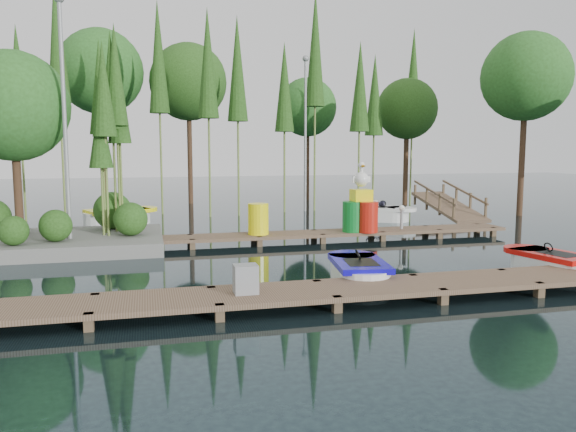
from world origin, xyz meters
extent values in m
plane|color=#1B2D33|center=(0.00, 0.00, 0.00)|extent=(90.00, 90.00, 0.00)
cube|color=brown|center=(0.00, -4.50, 0.25)|extent=(18.00, 1.50, 0.10)
cube|color=brown|center=(-4.30, -5.13, 0.05)|extent=(0.16, 0.16, 0.50)
cube|color=brown|center=(-4.30, -3.87, 0.05)|extent=(0.16, 0.16, 0.50)
cube|color=brown|center=(-2.15, -5.13, 0.05)|extent=(0.16, 0.16, 0.50)
cube|color=brown|center=(-2.15, -3.87, 0.05)|extent=(0.16, 0.16, 0.50)
cube|color=brown|center=(0.00, -5.13, 0.05)|extent=(0.16, 0.16, 0.50)
cube|color=brown|center=(0.00, -3.87, 0.05)|extent=(0.16, 0.16, 0.50)
cube|color=brown|center=(2.15, -5.13, 0.05)|extent=(0.16, 0.16, 0.50)
cube|color=brown|center=(2.15, -3.87, 0.05)|extent=(0.16, 0.16, 0.50)
cube|color=brown|center=(4.30, -5.13, 0.05)|extent=(0.16, 0.16, 0.50)
cube|color=brown|center=(4.30, -3.87, 0.05)|extent=(0.16, 0.16, 0.50)
cube|color=brown|center=(1.00, 2.50, 0.25)|extent=(15.00, 1.20, 0.10)
cube|color=brown|center=(-6.10, 2.02, 0.05)|extent=(0.16, 0.16, 0.50)
cube|color=brown|center=(-6.10, 2.98, 0.05)|extent=(0.16, 0.16, 0.50)
cube|color=brown|center=(-4.07, 2.02, 0.05)|extent=(0.16, 0.16, 0.50)
cube|color=brown|center=(-4.07, 2.98, 0.05)|extent=(0.16, 0.16, 0.50)
cube|color=brown|center=(-2.04, 2.02, 0.05)|extent=(0.16, 0.16, 0.50)
cube|color=brown|center=(-2.04, 2.98, 0.05)|extent=(0.16, 0.16, 0.50)
cube|color=brown|center=(-0.01, 2.02, 0.05)|extent=(0.16, 0.16, 0.50)
cube|color=brown|center=(-0.01, 2.98, 0.05)|extent=(0.16, 0.16, 0.50)
cube|color=brown|center=(2.01, 2.02, 0.05)|extent=(0.16, 0.16, 0.50)
cube|color=brown|center=(2.01, 2.98, 0.05)|extent=(0.16, 0.16, 0.50)
cube|color=brown|center=(4.04, 2.02, 0.05)|extent=(0.16, 0.16, 0.50)
cube|color=brown|center=(4.04, 2.98, 0.05)|extent=(0.16, 0.16, 0.50)
cube|color=brown|center=(6.07, 2.02, 0.05)|extent=(0.16, 0.16, 0.50)
cube|color=brown|center=(6.07, 2.98, 0.05)|extent=(0.16, 0.16, 0.50)
cube|color=brown|center=(8.10, 2.02, 0.05)|extent=(0.16, 0.16, 0.50)
cube|color=brown|center=(8.10, 2.98, 0.05)|extent=(0.16, 0.16, 0.50)
cube|color=slate|center=(-6.00, 3.00, 0.18)|extent=(6.20, 4.20, 0.42)
sphere|color=#29551B|center=(-5.80, 2.00, 0.84)|extent=(0.90, 0.90, 0.90)
sphere|color=#29551B|center=(-4.40, 4.20, 0.99)|extent=(1.20, 1.20, 1.20)
sphere|color=#29551B|center=(-6.80, 1.60, 0.79)|extent=(0.80, 0.80, 0.80)
sphere|color=#29551B|center=(-3.80, 2.60, 0.89)|extent=(1.00, 1.00, 1.00)
cylinder|color=#422B1C|center=(-7.00, 3.40, 2.00)|extent=(0.24, 0.24, 3.60)
sphere|color=#2D6925|center=(-7.00, 3.40, 4.20)|extent=(3.20, 3.20, 3.20)
cylinder|color=olive|center=(-4.25, 3.56, 2.97)|extent=(0.07, 0.07, 5.93)
cone|color=#29551B|center=(-4.25, 3.56, 5.04)|extent=(0.70, 0.70, 2.97)
cylinder|color=olive|center=(-4.57, 3.40, 2.83)|extent=(0.07, 0.07, 5.66)
cone|color=#29551B|center=(-4.57, 3.40, 4.81)|extent=(0.70, 0.70, 2.83)
cylinder|color=olive|center=(-4.07, 3.59, 2.61)|extent=(0.07, 0.07, 5.22)
cone|color=#29551B|center=(-4.07, 3.59, 4.44)|extent=(0.70, 0.70, 2.61)
cylinder|color=olive|center=(-4.44, 2.78, 2.76)|extent=(0.07, 0.07, 5.53)
cone|color=#29551B|center=(-4.44, 2.78, 4.70)|extent=(0.70, 0.70, 2.76)
cylinder|color=olive|center=(-4.59, 2.90, 2.01)|extent=(0.07, 0.07, 4.01)
cone|color=#29551B|center=(-4.59, 2.90, 3.41)|extent=(0.70, 0.70, 2.01)
cylinder|color=olive|center=(-4.13, 3.45, 3.05)|extent=(0.07, 0.07, 6.11)
cone|color=#29551B|center=(-4.13, 3.45, 5.19)|extent=(0.70, 0.70, 3.05)
cylinder|color=#422B1C|center=(12.74, 6.90, 3.03)|extent=(0.26, 0.26, 6.06)
sphere|color=#2D6925|center=(12.74, 6.90, 6.06)|extent=(3.81, 3.81, 3.81)
cylinder|color=#422B1C|center=(9.99, 12.65, 2.51)|extent=(0.26, 0.26, 5.02)
sphere|color=#29551B|center=(9.99, 12.65, 5.02)|extent=(3.16, 3.16, 3.16)
cylinder|color=#422B1C|center=(5.74, 16.70, 2.65)|extent=(0.26, 0.26, 5.31)
sphere|color=#2D6925|center=(5.74, 16.70, 5.31)|extent=(3.34, 3.34, 3.34)
cylinder|color=#422B1C|center=(-1.00, 16.03, 3.23)|extent=(0.26, 0.26, 6.46)
sphere|color=#29551B|center=(-1.00, 16.03, 6.46)|extent=(4.06, 4.06, 4.06)
cylinder|color=#422B1C|center=(-5.41, 16.00, 3.43)|extent=(0.26, 0.26, 6.85)
sphere|color=#2D6925|center=(-5.41, 16.00, 6.85)|extent=(4.31, 4.31, 4.31)
cylinder|color=olive|center=(-8.16, 10.23, 3.74)|extent=(0.09, 0.09, 7.48)
cone|color=#29551B|center=(-8.16, 10.23, 5.83)|extent=(0.90, 0.90, 4.11)
cylinder|color=olive|center=(-6.71, 10.82, 4.83)|extent=(0.09, 0.09, 9.66)
cone|color=#29551B|center=(-6.71, 10.82, 7.54)|extent=(0.90, 0.90, 5.31)
cylinder|color=olive|center=(-4.68, 11.83, 3.85)|extent=(0.09, 0.09, 7.69)
cone|color=#29551B|center=(-4.68, 11.83, 6.00)|extent=(0.90, 0.90, 4.23)
cylinder|color=olive|center=(-2.63, 11.48, 4.49)|extent=(0.09, 0.09, 8.99)
cone|color=#29551B|center=(-2.63, 11.48, 7.01)|extent=(0.90, 0.90, 4.94)
cylinder|color=olive|center=(-0.63, 9.87, 4.22)|extent=(0.09, 0.09, 8.44)
cone|color=#29551B|center=(-0.63, 9.87, 6.58)|extent=(0.90, 0.90, 4.64)
cylinder|color=olive|center=(0.65, 10.00, 4.11)|extent=(0.09, 0.09, 8.22)
cone|color=#29551B|center=(0.65, 10.00, 6.41)|extent=(0.90, 0.90, 4.52)
cylinder|color=olive|center=(2.96, 10.87, 3.70)|extent=(0.09, 0.09, 7.41)
cone|color=#29551B|center=(2.96, 10.87, 5.78)|extent=(0.90, 0.90, 4.07)
cylinder|color=olive|center=(4.49, 11.10, 4.89)|extent=(0.09, 0.09, 9.77)
cone|color=#29551B|center=(4.49, 11.10, 7.62)|extent=(0.90, 0.90, 5.38)
cylinder|color=olive|center=(6.24, 9.83, 3.70)|extent=(0.09, 0.09, 7.40)
cone|color=#29551B|center=(6.24, 9.83, 5.77)|extent=(0.90, 0.90, 4.07)
cylinder|color=olive|center=(7.63, 11.42, 3.57)|extent=(0.09, 0.09, 7.14)
cone|color=#29551B|center=(7.63, 11.42, 5.57)|extent=(0.90, 0.90, 3.93)
cylinder|color=olive|center=(10.17, 12.43, 4.31)|extent=(0.09, 0.09, 8.61)
cone|color=#29551B|center=(10.17, 12.43, 6.72)|extent=(0.90, 0.90, 4.74)
cylinder|color=gray|center=(-5.50, 2.50, 3.50)|extent=(0.12, 0.12, 7.00)
cylinder|color=gray|center=(4.00, 11.00, 3.50)|extent=(0.12, 0.12, 7.00)
sphere|color=gray|center=(4.00, 11.00, 7.10)|extent=(0.30, 0.30, 0.30)
cube|color=brown|center=(9.00, 6.50, 0.55)|extent=(1.50, 3.94, 0.95)
cube|color=brown|center=(8.30, 4.90, 0.59)|extent=(0.08, 0.08, 0.90)
cube|color=brown|center=(8.30, 6.00, 0.70)|extent=(0.08, 0.08, 0.90)
cube|color=brown|center=(8.30, 7.10, 0.81)|extent=(0.08, 0.08, 0.90)
cube|color=brown|center=(8.30, 8.20, 0.92)|extent=(0.08, 0.08, 0.90)
cube|color=brown|center=(8.30, 6.50, 1.15)|extent=(0.06, 3.54, 0.83)
cube|color=brown|center=(9.70, 4.90, 0.59)|extent=(0.08, 0.08, 0.90)
cube|color=brown|center=(9.70, 6.00, 0.70)|extent=(0.08, 0.08, 0.90)
cube|color=brown|center=(9.70, 7.10, 0.81)|extent=(0.08, 0.08, 0.90)
cube|color=brown|center=(9.70, 8.20, 0.92)|extent=(0.08, 0.08, 0.90)
cube|color=brown|center=(9.70, 6.50, 1.15)|extent=(0.06, 3.54, 0.83)
cube|color=white|center=(1.21, -3.14, 0.18)|extent=(1.23, 1.24, 0.49)
cylinder|color=white|center=(1.29, -2.60, 0.18)|extent=(1.23, 1.23, 0.49)
cylinder|color=white|center=(1.13, -3.68, 0.18)|extent=(1.23, 1.23, 0.49)
cube|color=#0F07B1|center=(1.21, -3.14, 0.45)|extent=(1.37, 2.02, 0.13)
cylinder|color=#0F07B1|center=(1.33, -2.36, 0.45)|extent=(1.25, 1.25, 0.13)
cube|color=black|center=(1.18, -3.32, 0.49)|extent=(0.79, 0.98, 0.05)
torus|color=black|center=(1.23, -3.01, 0.63)|extent=(0.17, 0.27, 0.24)
cube|color=white|center=(6.08, -3.33, 0.18)|extent=(1.26, 1.27, 0.48)
cylinder|color=white|center=(5.96, -2.81, 0.18)|extent=(1.26, 1.26, 0.48)
cylinder|color=white|center=(6.19, -3.85, 0.18)|extent=(1.26, 1.26, 0.48)
cube|color=red|center=(6.08, -3.33, 0.44)|extent=(1.45, 2.03, 0.12)
cylinder|color=red|center=(5.91, -2.57, 0.44)|extent=(1.29, 1.29, 0.12)
cube|color=black|center=(6.11, -3.50, 0.48)|extent=(0.83, 0.99, 0.05)
torus|color=black|center=(6.05, -3.20, 0.62)|extent=(0.18, 0.27, 0.23)
cube|color=white|center=(-4.45, 8.21, 0.22)|extent=(1.73, 1.72, 0.60)
cylinder|color=white|center=(-3.85, 8.47, 0.22)|extent=(1.72, 1.72, 0.60)
cylinder|color=white|center=(-5.05, 7.95, 0.22)|extent=(1.72, 1.72, 0.60)
cube|color=#FFF30D|center=(-4.45, 8.21, 0.54)|extent=(2.62, 2.13, 0.15)
cylinder|color=#FFF30D|center=(-3.58, 8.59, 0.54)|extent=(1.75, 1.75, 0.15)
cube|color=black|center=(-4.65, 8.12, 0.59)|extent=(1.31, 1.17, 0.07)
torus|color=black|center=(-4.30, 8.28, 0.76)|extent=(0.34, 0.27, 0.29)
imported|color=#1E1E2D|center=(-4.70, 8.10, 0.86)|extent=(0.57, 0.51, 1.06)
cube|color=white|center=(5.98, 6.82, 0.20)|extent=(1.68, 1.68, 0.56)
cylinder|color=white|center=(6.51, 6.51, 0.20)|extent=(1.67, 1.67, 0.56)
cylinder|color=white|center=(5.45, 7.13, 0.20)|extent=(1.67, 1.67, 0.56)
cube|color=white|center=(5.98, 6.82, 0.51)|extent=(2.47, 2.15, 0.14)
cylinder|color=white|center=(6.76, 6.37, 0.51)|extent=(1.70, 1.70, 0.14)
cube|color=black|center=(5.80, 6.92, 0.56)|extent=(1.25, 1.16, 0.06)
torus|color=black|center=(6.11, 6.74, 0.71)|extent=(0.32, 0.27, 0.27)
imported|color=#1E1E2D|center=(5.76, 6.94, 0.76)|extent=(0.51, 0.47, 0.92)
imported|color=#1E1E2D|center=(6.25, 7.07, 0.70)|extent=(0.39, 0.36, 0.69)
cube|color=gray|center=(-1.58, -4.50, 0.57)|extent=(0.44, 0.37, 0.54)
cylinder|color=#FFF30D|center=(0.04, 2.50, 0.79)|extent=(0.65, 0.65, 0.97)
cylinder|color=#0C7124|center=(3.10, 2.29, 0.79)|extent=(0.65, 0.65, 0.98)
cylinder|color=silver|center=(3.75, 2.62, 0.79)|extent=(0.65, 0.65, 0.98)
cylinder|color=red|center=(3.54, 2.07, 0.79)|extent=(0.65, 0.65, 0.98)
cube|color=#FFF30D|center=(3.43, 2.40, 1.47)|extent=(0.60, 0.60, 0.38)
sphere|color=white|center=(3.43, 2.40, 1.98)|extent=(0.48, 0.48, 0.48)
cylinder|color=white|center=(3.43, 2.40, 2.26)|extent=(0.11, 0.11, 0.33)
sphere|color=white|center=(3.43, 2.40, 2.44)|extent=(0.22, 0.22, 0.22)
cone|color=#FF9C0D|center=(3.43, 2.18, 2.42)|extent=(0.11, 0.33, 0.11)
cube|color=white|center=(3.43, 2.40, 1.98)|extent=(0.60, 0.07, 0.20)
cylinder|color=gray|center=(4.92, 2.50, 0.60)|extent=(0.10, 0.10, 0.60)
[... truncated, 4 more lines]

